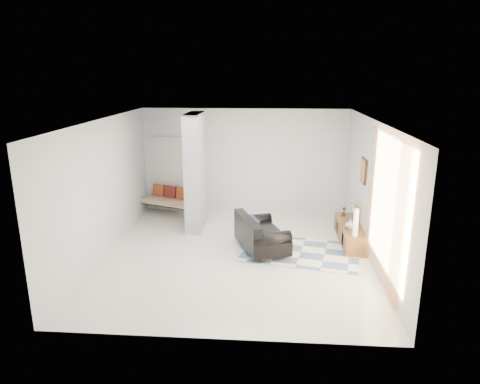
{
  "coord_description": "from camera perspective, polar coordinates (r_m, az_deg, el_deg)",
  "views": [
    {
      "loc": [
        0.71,
        -8.32,
        3.69
      ],
      "look_at": [
        0.05,
        0.6,
        1.2
      ],
      "focal_mm": 32.0,
      "sensor_mm": 36.0,
      "label": 1
    }
  ],
  "objects": [
    {
      "name": "media_console",
      "position": [
        10.02,
        14.41,
        -5.3
      ],
      "size": [
        0.45,
        1.81,
        0.8
      ],
      "color": "brown",
      "rests_on": "floor"
    },
    {
      "name": "ceiling",
      "position": [
        8.4,
        -0.66,
        9.48
      ],
      "size": [
        6.0,
        6.0,
        0.0
      ],
      "primitive_type": "plane",
      "rotation": [
        3.14,
        0.0,
        0.0
      ],
      "color": "white",
      "rests_on": "wall_back"
    },
    {
      "name": "area_rug",
      "position": [
        9.31,
        8.1,
        -7.92
      ],
      "size": [
        2.69,
        2.07,
        0.01
      ],
      "primitive_type": "cube",
      "rotation": [
        0.0,
        0.0,
        -0.21
      ],
      "color": "beige",
      "rests_on": "floor"
    },
    {
      "name": "vase",
      "position": [
        9.68,
        14.49,
        -4.15
      ],
      "size": [
        0.22,
        0.22,
        0.22
      ],
      "primitive_type": "imported",
      "rotation": [
        0.0,
        0.0,
        0.07
      ],
      "color": "silver",
      "rests_on": "media_console"
    },
    {
      "name": "cylinder_lamp",
      "position": [
        9.24,
        15.19,
        -3.94
      ],
      "size": [
        0.11,
        0.11,
        0.58
      ],
      "primitive_type": "cylinder",
      "color": "silver",
      "rests_on": "media_console"
    },
    {
      "name": "bronze_figurine",
      "position": [
        10.47,
        13.7,
        -2.57
      ],
      "size": [
        0.12,
        0.12,
        0.22
      ],
      "primitive_type": null,
      "rotation": [
        0.0,
        0.0,
        0.11
      ],
      "color": "#331E16",
      "rests_on": "media_console"
    },
    {
      "name": "floor",
      "position": [
        9.13,
        -0.61,
        -8.28
      ],
      "size": [
        6.0,
        6.0,
        0.0
      ],
      "primitive_type": "plane",
      "color": "silver",
      "rests_on": "ground"
    },
    {
      "name": "wall_right",
      "position": [
        8.87,
        17.37,
        -0.13
      ],
      "size": [
        0.0,
        6.0,
        6.0
      ],
      "primitive_type": "plane",
      "rotation": [
        1.57,
        0.0,
        -1.57
      ],
      "color": "silver",
      "rests_on": "ground"
    },
    {
      "name": "wall_left",
      "position": [
        9.3,
        -17.78,
        0.54
      ],
      "size": [
        0.0,
        6.0,
        6.0
      ],
      "primitive_type": "plane",
      "rotation": [
        1.57,
        0.0,
        1.57
      ],
      "color": "silver",
      "rests_on": "ground"
    },
    {
      "name": "hallway_door",
      "position": [
        11.93,
        -9.53,
        2.41
      ],
      "size": [
        0.85,
        0.06,
        2.04
      ],
      "primitive_type": "cube",
      "color": "beige",
      "rests_on": "floor"
    },
    {
      "name": "loveseat",
      "position": [
        9.19,
        2.58,
        -5.69
      ],
      "size": [
        1.28,
        1.63,
        0.76
      ],
      "rotation": [
        0.0,
        0.0,
        0.36
      ],
      "color": "silver",
      "rests_on": "floor"
    },
    {
      "name": "wall_front",
      "position": [
        5.84,
        -3.14,
        -7.58
      ],
      "size": [
        6.0,
        0.0,
        6.0
      ],
      "primitive_type": "plane",
      "rotation": [
        -1.57,
        0.0,
        0.0
      ],
      "color": "silver",
      "rests_on": "ground"
    },
    {
      "name": "wall_back",
      "position": [
        11.57,
        0.62,
        4.15
      ],
      "size": [
        6.0,
        0.0,
        6.0
      ],
      "primitive_type": "plane",
      "rotation": [
        1.57,
        0.0,
        0.0
      ],
      "color": "silver",
      "rests_on": "ground"
    },
    {
      "name": "curtain",
      "position": [
        7.76,
        18.66,
        -2.06
      ],
      "size": [
        0.0,
        2.55,
        2.55
      ],
      "primitive_type": "plane",
      "rotation": [
        1.57,
        0.0,
        1.57
      ],
      "color": "orange",
      "rests_on": "wall_right"
    },
    {
      "name": "daybed",
      "position": [
        11.59,
        -9.05,
        -1.02
      ],
      "size": [
        1.78,
        1.23,
        0.77
      ],
      "rotation": [
        0.0,
        0.0,
        -0.37
      ],
      "color": "black",
      "rests_on": "floor"
    },
    {
      "name": "wall_art",
      "position": [
        9.65,
        16.15,
        2.74
      ],
      "size": [
        0.04,
        0.45,
        0.55
      ],
      "primitive_type": "cube",
      "color": "#371F0F",
      "rests_on": "wall_right"
    },
    {
      "name": "partition_column",
      "position": [
        10.34,
        -5.97,
        2.68
      ],
      "size": [
        0.35,
        1.2,
        2.8
      ],
      "primitive_type": "cube",
      "color": "#9FA3A6",
      "rests_on": "floor"
    }
  ]
}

